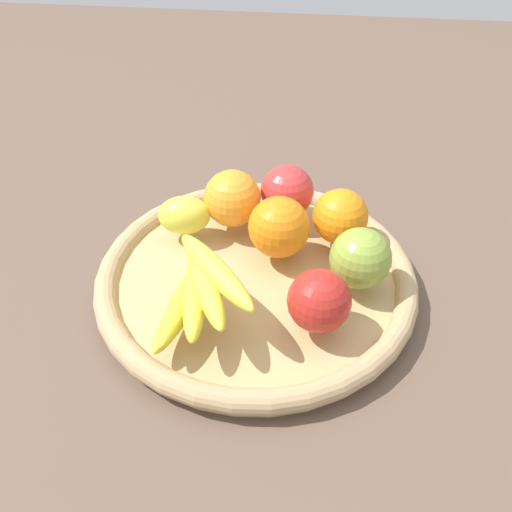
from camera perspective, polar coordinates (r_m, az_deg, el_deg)
name	(u,v)px	position (r m, az deg, el deg)	size (l,w,h in m)	color
ground_plane	(256,288)	(0.75, 0.00, -3.38)	(2.40, 2.40, 0.00)	brown
basket	(256,278)	(0.74, 0.00, -2.34)	(0.43, 0.43, 0.04)	tan
apple_1	(319,301)	(0.63, 6.59, -4.65)	(0.07, 0.07, 0.07)	red
orange_1	(279,227)	(0.73, 2.41, 3.02)	(0.08, 0.08, 0.08)	orange
banana_bunch	(197,290)	(0.64, -6.19, -3.54)	(0.13, 0.16, 0.08)	yellow
apple_2	(360,258)	(0.69, 10.81, -0.22)	(0.08, 0.08, 0.08)	#89A43C
orange_2	(232,198)	(0.78, -2.48, 6.01)	(0.08, 0.08, 0.08)	orange
orange_0	(340,217)	(0.76, 8.76, 4.08)	(0.08, 0.08, 0.08)	orange
apple_0	(287,191)	(0.80, 3.25, 6.75)	(0.08, 0.08, 0.08)	red
lemon_0	(184,215)	(0.78, -7.48, 4.23)	(0.07, 0.05, 0.05)	yellow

